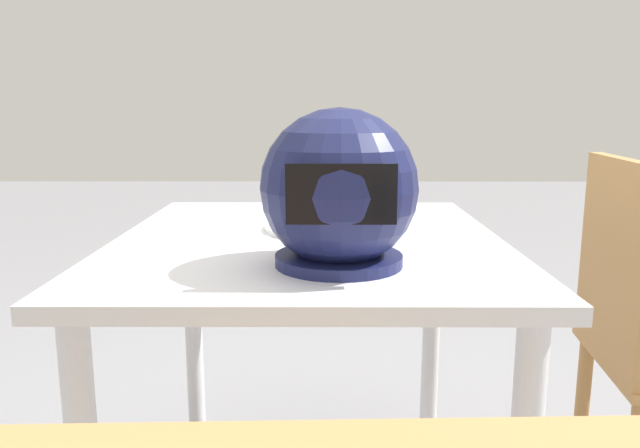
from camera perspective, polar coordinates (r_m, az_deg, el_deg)
The scene contains 5 objects.
dining_table at distance 1.34m, azimuth -1.05°, elevation -5.35°, with size 0.82×0.94×0.73m.
pizza_plate at distance 1.39m, azimuth 1.00°, elevation -0.25°, with size 0.30×0.30×0.01m, color white.
pizza at distance 1.39m, azimuth 0.90°, elevation 0.54°, with size 0.25×0.25×0.06m.
motorcycle_helmet at distance 1.06m, azimuth 1.80°, elevation 3.08°, with size 0.28×0.28×0.28m.
drinking_glass at distance 1.62m, azimuth 7.57°, elevation 3.00°, with size 0.07×0.07×0.11m, color silver.
Camera 1 is at (-0.03, 1.29, 1.01)m, focal length 34.14 mm.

